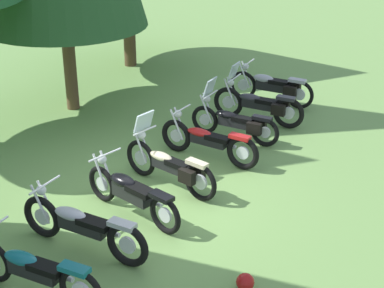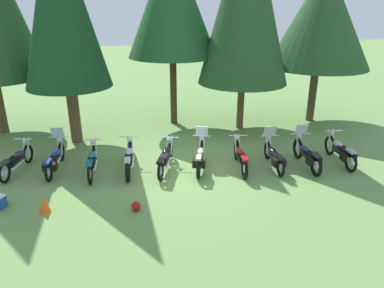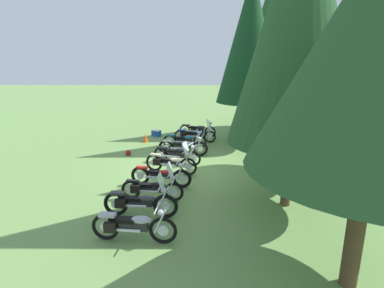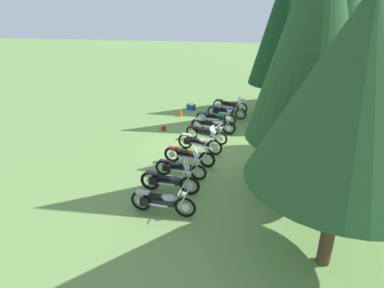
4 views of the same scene
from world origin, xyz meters
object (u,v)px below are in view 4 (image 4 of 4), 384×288
at_px(traffic_cone, 180,112).
at_px(picnic_cooler, 191,107).
at_px(motorcycle_2, 216,117).
at_px(pine_tree_2, 339,28).
at_px(motorcycle_0, 230,105).
at_px(motorcycle_1, 226,111).
at_px(motorcycle_4, 206,133).
at_px(dropped_helmet, 164,128).
at_px(motorcycle_3, 213,125).
at_px(motorcycle_9, 162,201).
at_px(motorcycle_8, 169,181).
at_px(pine_tree_1, 285,21).
at_px(motorcycle_6, 190,156).
at_px(pine_tree_0, 315,4).
at_px(motorcycle_7, 180,168).
at_px(motorcycle_5, 199,142).
at_px(pine_tree_4, 357,90).
at_px(pine_tree_3, 316,30).

bearing_deg(traffic_cone, picnic_cooler, 161.73).
distance_m(motorcycle_2, pine_tree_2, 8.04).
distance_m(motorcycle_0, motorcycle_1, 1.28).
bearing_deg(motorcycle_4, dropped_helmet, 173.74).
height_order(motorcycle_3, motorcycle_9, same).
relative_size(motorcycle_0, motorcycle_8, 0.96).
height_order(motorcycle_4, pine_tree_1, pine_tree_1).
distance_m(motorcycle_6, pine_tree_1, 8.75).
relative_size(motorcycle_2, motorcycle_6, 0.99).
bearing_deg(dropped_helmet, motorcycle_8, 14.64).
height_order(pine_tree_0, pine_tree_2, pine_tree_0).
height_order(motorcycle_1, motorcycle_3, motorcycle_1).
distance_m(motorcycle_1, motorcycle_7, 7.67).
distance_m(motorcycle_0, motorcycle_2, 2.63).
bearing_deg(motorcycle_5, motorcycle_4, 97.80).
relative_size(motorcycle_7, traffic_cone, 4.48).
bearing_deg(motorcycle_0, motorcycle_7, -84.58).
xyz_separation_m(motorcycle_8, pine_tree_4, (2.95, 4.97, 4.41)).
distance_m(motorcycle_1, pine_tree_3, 9.95).
bearing_deg(picnic_cooler, motorcycle_4, 16.85).
bearing_deg(pine_tree_1, motorcycle_4, -47.98).
xyz_separation_m(motorcycle_9, pine_tree_0, (-12.85, 6.39, 5.84)).
bearing_deg(pine_tree_1, pine_tree_3, 1.45).
distance_m(motorcycle_6, motorcycle_9, 3.72).
bearing_deg(motorcycle_5, motorcycle_2, 100.78).
bearing_deg(pine_tree_4, pine_tree_1, -177.37).
xyz_separation_m(motorcycle_4, pine_tree_3, (4.09, 3.77, 5.32)).
bearing_deg(motorcycle_2, pine_tree_1, 16.50).
relative_size(motorcycle_9, pine_tree_1, 0.26).
bearing_deg(motorcycle_4, motorcycle_8, -79.78).
distance_m(motorcycle_3, traffic_cone, 3.36).
bearing_deg(motorcycle_9, pine_tree_2, 46.28).
relative_size(motorcycle_6, traffic_cone, 4.84).
xyz_separation_m(motorcycle_7, pine_tree_0, (-10.33, 6.23, 5.88)).
bearing_deg(motorcycle_2, pine_tree_3, -58.15).
bearing_deg(motorcycle_8, motorcycle_4, 85.31).
height_order(pine_tree_3, traffic_cone, pine_tree_3).
distance_m(pine_tree_3, dropped_helmet, 9.96).
height_order(motorcycle_0, motorcycle_4, motorcycle_4).
height_order(pine_tree_1, pine_tree_4, pine_tree_1).
bearing_deg(pine_tree_3, pine_tree_4, 4.88).
height_order(motorcycle_1, dropped_helmet, motorcycle_1).
height_order(motorcycle_5, motorcycle_9, motorcycle_5).
relative_size(motorcycle_1, dropped_helmet, 8.71).
distance_m(motorcycle_0, motorcycle_7, 8.95).
bearing_deg(pine_tree_4, motorcycle_0, -166.34).
bearing_deg(motorcycle_5, pine_tree_0, 71.71).
height_order(motorcycle_5, pine_tree_1, pine_tree_1).
xyz_separation_m(motorcycle_4, pine_tree_4, (7.89, 4.10, 4.42)).
bearing_deg(pine_tree_1, dropped_helmet, -71.77).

